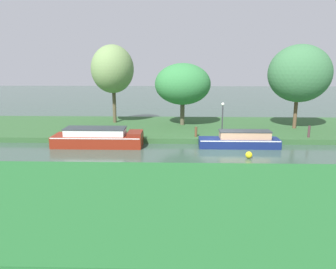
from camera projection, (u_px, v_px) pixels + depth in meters
ground_plane at (224, 151)px, 22.99m from camera, size 120.00×120.00×0.00m
riverbank_far at (213, 128)px, 29.77m from camera, size 72.00×10.00×0.40m
riverbank_near at (252, 203)px, 14.16m from camera, size 72.00×10.00×0.40m
navy_barge at (240, 140)px, 24.01m from camera, size 5.75×1.48×1.23m
maroon_narrowboat at (99, 138)px, 24.29m from camera, size 6.48×2.10×1.37m
willow_tree_left at (113, 69)px, 30.24m from camera, size 3.85×4.43×7.16m
willow_tree_centre at (183, 84)px, 29.13m from camera, size 4.90×4.10×5.53m
willow_tree_right at (300, 74)px, 27.59m from camera, size 5.23×4.21×7.07m
lamp_post at (223, 114)px, 25.95m from camera, size 0.24×0.24×2.55m
mooring_post_near at (309, 132)px, 25.30m from camera, size 0.18×0.18×0.90m
mooring_post_far at (196, 132)px, 25.56m from camera, size 0.20×0.20×0.76m
channel_buoy at (249, 155)px, 21.32m from camera, size 0.44×0.44×0.44m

